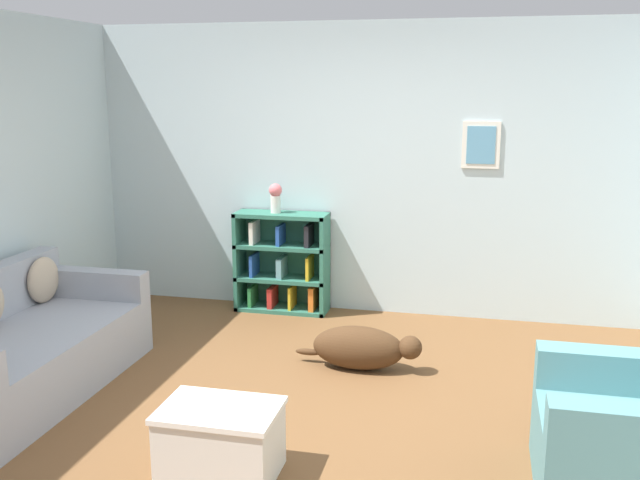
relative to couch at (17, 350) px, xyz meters
The scene contains 7 objects.
ground_plane 2.02m from the couch, ahead, with size 14.00×14.00×0.00m, color brown.
wall_back 3.25m from the couch, 49.68° to the left, with size 5.60×0.13×2.60m.
couch is the anchor object (origin of this frame).
bookshelf 2.50m from the couch, 59.58° to the left, with size 0.85×0.30×0.92m.
coffee_table 1.87m from the couch, 22.09° to the right, with size 0.63×0.44×0.39m.
dog 2.40m from the couch, 22.26° to the left, with size 0.96×0.29×0.33m.
vase 2.57m from the couch, 60.47° to the left, with size 0.12×0.12×0.27m.
Camera 1 is at (1.03, -4.08, 2.05)m, focal length 40.00 mm.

